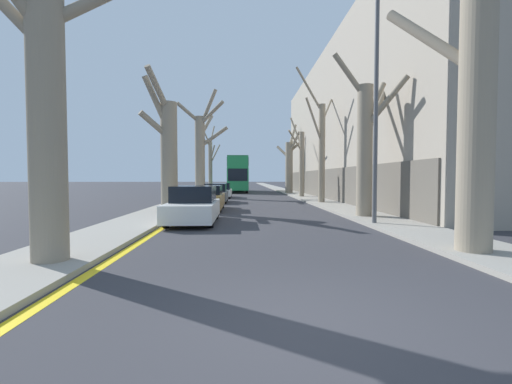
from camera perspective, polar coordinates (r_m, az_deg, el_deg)
ground_plane at (r=4.46m, az=8.60°, el=-21.55°), size 300.00×300.00×0.00m
sidewalk_left at (r=54.19m, az=-6.73°, el=0.52°), size 2.25×120.00×0.12m
sidewalk_right at (r=54.33m, az=3.75°, el=0.54°), size 2.25×120.00×0.12m
building_facade_right at (r=32.19m, az=19.64°, el=10.18°), size 10.08×36.78×12.53m
kerb_line_stripe at (r=54.11m, az=-5.35°, el=0.47°), size 0.24×120.00×0.01m
street_tree_left_0 at (r=8.23m, az=-31.61°, el=12.19°), size 3.23×1.97×6.60m
street_tree_left_1 at (r=19.07m, az=-14.54°, el=6.77°), size 1.85×2.23×7.36m
street_tree_left_2 at (r=31.39m, az=-9.12°, el=6.99°), size 4.59×3.56×9.64m
street_tree_left_3 at (r=42.26m, az=-7.62°, el=4.95°), size 2.48×2.72×8.51m
street_tree_right_0 at (r=9.57m, az=33.04°, el=15.44°), size 3.27×3.79×9.12m
street_tree_right_1 at (r=16.04m, az=17.87°, el=7.83°), size 3.36×3.40×7.22m
street_tree_right_2 at (r=24.30m, az=10.79°, el=7.41°), size 3.29×3.40×9.33m
street_tree_right_3 at (r=31.36m, az=7.55°, el=5.14°), size 2.21×3.97×7.39m
street_tree_right_4 at (r=39.06m, az=5.69°, el=4.97°), size 3.97×3.98×8.10m
double_decker_bus at (r=43.71m, az=-2.98°, el=3.26°), size 2.48×10.44×4.36m
parked_car_0 at (r=13.95m, az=-10.37°, el=-2.24°), size 1.83×4.24×1.48m
parked_car_1 at (r=19.24m, az=-8.14°, el=-1.05°), size 1.74×4.34×1.38m
parked_car_2 at (r=25.22m, az=-6.75°, el=-0.26°), size 1.71×3.99×1.38m
parked_car_3 at (r=31.22m, az=-5.90°, el=0.21°), size 1.89×4.17×1.31m
lamp_post at (r=13.90m, az=19.06°, el=16.36°), size 1.40×0.20×9.44m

